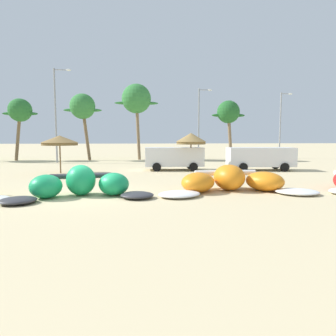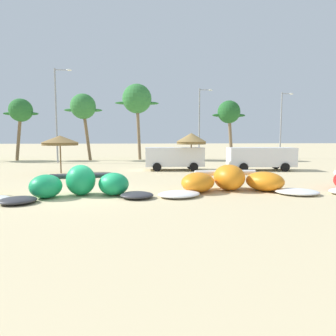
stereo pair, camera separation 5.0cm
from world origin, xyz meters
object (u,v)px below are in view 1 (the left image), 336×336
Objects in this scene: kite_left_of_center at (81,185)px; parked_car_second at (173,157)px; kite_center at (232,181)px; beach_umbrella_near_van at (60,140)px; lamppost_west_center at (57,111)px; lamppost_east_center at (200,120)px; palm_center_left at (136,99)px; palm_left_of_gap at (83,107)px; lamppost_east at (281,122)px; parked_van at (259,157)px; palm_left at (20,111)px; beach_umbrella_middle at (191,139)px; palm_center_right at (228,113)px.

parked_car_second is at bearing 64.06° from kite_left_of_center.
beach_umbrella_near_van is (-10.30, 8.74, 1.94)m from kite_center.
lamppost_west_center is (-13.01, 18.96, 4.95)m from kite_center.
palm_center_left is at bearing -173.07° from lamppost_east_center.
palm_left_of_gap is 24.54m from lamppost_east.
palm_left is at bearing 150.41° from parked_van.
lamppost_west_center reaches higher than parked_car_second.
parked_van is at bearing -121.29° from lamppost_east.
palm_center_right is (6.24, 11.06, 2.91)m from beach_umbrella_middle.
lamppost_east_center is (21.19, 1.04, -0.79)m from palm_left.
palm_center_right reaches higher than kite_center.
kite_center is 1.02× the size of palm_left_of_gap.
kite_left_of_center is at bearing -115.94° from parked_car_second.
lamppost_east_center is at bearing 6.93° from palm_center_left.
palm_left is (-17.62, 13.31, 3.11)m from beach_umbrella_middle.
palm_center_left is (5.58, 13.98, 4.74)m from beach_umbrella_near_van.
kite_center is at bearing -97.55° from lamppost_east_center.
lamppost_east reaches higher than beach_umbrella_middle.
lamppost_east_center reaches higher than beach_umbrella_near_van.
palm_left_of_gap is at bearing -174.95° from palm_center_left.
palm_left_of_gap is at bearing 127.61° from parked_car_second.
palm_center_left is at bearing 107.77° from beach_umbrella_middle.
parked_van is 16.57m from lamppost_east.
lamppost_west_center reaches higher than lamppost_east.
lamppost_west_center is (-18.17, 9.50, 4.35)m from parked_van.
beach_umbrella_near_van is at bearing -177.34° from parked_van.
palm_center_left reaches higher than palm_left.
beach_umbrella_near_van is (-3.18, 9.43, 1.90)m from kite_left_of_center.
lamppost_east_center reaches higher than lamppost_east.
palm_center_left is at bearing 101.73° from kite_center.
kite_left_of_center is 1.38× the size of parked_car_second.
beach_umbrella_middle reaches higher than parked_van.
kite_left_of_center is at bearing -64.88° from palm_left.
lamppost_east reaches higher than kite_center.
parked_van is at bearing -93.41° from palm_center_right.
parked_car_second is at bearing -110.14° from lamppost_east_center.
lamppost_east_center is (-2.02, 14.22, 3.79)m from parked_van.
beach_umbrella_near_van reaches higher than kite_center.
lamppost_east is at bearing 58.71° from parked_van.
palm_left_of_gap is (-16.07, 12.71, 5.04)m from parked_van.
lamppost_east_center is (-2.67, 3.29, -0.59)m from palm_center_right.
palm_left is 13.42m from palm_center_left.
palm_left_of_gap is at bearing 56.87° from lamppost_west_center.
kite_left_of_center is 24.45m from palm_center_left.
beach_umbrella_middle is at bearing 92.63° from kite_center.
palm_center_left is 10.92m from palm_center_right.
kite_left_of_center is 21.09m from lamppost_west_center.
lamppost_east is at bearing 20.50° from palm_center_right.
kite_center is at bearing -105.91° from palm_center_right.
palm_left_of_gap is (-10.48, 12.84, 3.58)m from beach_umbrella_middle.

